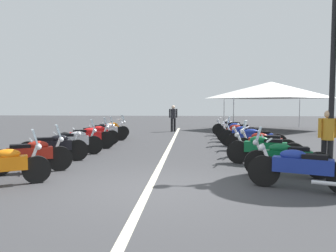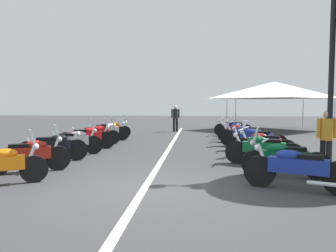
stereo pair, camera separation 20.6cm
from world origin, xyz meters
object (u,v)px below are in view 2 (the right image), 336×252
at_px(motorcycle_left_row_5, 96,134).
at_px(motorcycle_right_row_4, 256,139).
at_px(motorcycle_left_row_2, 53,146).
at_px(event_tent, 274,90).
at_px(bystander_0, 326,135).
at_px(motorcycle_right_row_6, 240,133).
at_px(motorcycle_right_row_8, 233,128).
at_px(motorcycle_right_row_3, 264,144).
at_px(motorcycle_left_row_7, 111,129).
at_px(motorcycle_right_row_0, 297,168).
at_px(bystander_1, 175,116).
at_px(motorcycle_left_row_4, 87,137).
at_px(street_lamp_twin_globe, 333,37).
at_px(motorcycle_left_row_1, 30,154).
at_px(motorcycle_right_row_5, 246,135).
at_px(motorcycle_right_row_7, 240,130).
at_px(motorcycle_right_row_1, 284,158).
at_px(motorcycle_right_row_2, 263,149).
at_px(motorcycle_left_row_3, 74,141).
at_px(motorcycle_left_row_6, 107,131).

height_order(motorcycle_left_row_5, motorcycle_right_row_4, motorcycle_left_row_5).
bearing_deg(motorcycle_left_row_2, event_tent, 29.24).
bearing_deg(bystander_0, motorcycle_right_row_6, 8.98).
bearing_deg(motorcycle_right_row_8, motorcycle_right_row_3, 105.24).
bearing_deg(motorcycle_left_row_2, motorcycle_left_row_5, 65.22).
distance_m(motorcycle_left_row_7, motorcycle_right_row_6, 6.43).
relative_size(motorcycle_right_row_0, bystander_1, 1.26).
distance_m(motorcycle_left_row_4, event_tent, 13.76).
distance_m(motorcycle_left_row_2, street_lamp_twin_globe, 8.41).
height_order(motorcycle_left_row_1, motorcycle_left_row_5, motorcycle_left_row_1).
relative_size(motorcycle_left_row_5, motorcycle_right_row_5, 0.93).
relative_size(motorcycle_right_row_6, motorcycle_right_row_7, 1.01).
relative_size(motorcycle_left_row_2, motorcycle_right_row_3, 1.00).
height_order(motorcycle_right_row_1, bystander_1, bystander_1).
xyz_separation_m(motorcycle_right_row_2, bystander_1, (10.98, 3.22, 0.49)).
bearing_deg(motorcycle_left_row_1, bystander_0, -20.34).
xyz_separation_m(motorcycle_left_row_1, event_tent, (14.22, -9.29, 2.18)).
height_order(motorcycle_left_row_7, bystander_1, bystander_1).
bearing_deg(motorcycle_left_row_1, motorcycle_right_row_5, 13.05).
xyz_separation_m(motorcycle_left_row_3, motorcycle_left_row_6, (4.16, 0.00, -0.00)).
bearing_deg(motorcycle_left_row_2, motorcycle_left_row_4, 63.43).
bearing_deg(bystander_1, motorcycle_right_row_6, 19.01).
bearing_deg(motorcycle_right_row_2, motorcycle_left_row_6, -24.40).
bearing_deg(motorcycle_right_row_0, motorcycle_right_row_1, -70.28).
height_order(motorcycle_left_row_3, motorcycle_right_row_6, motorcycle_left_row_3).
height_order(motorcycle_left_row_4, bystander_0, bystander_0).
bearing_deg(motorcycle_left_row_5, motorcycle_right_row_7, 2.14).
xyz_separation_m(motorcycle_right_row_1, motorcycle_right_row_5, (5.60, 0.04, 0.01)).
distance_m(motorcycle_left_row_7, motorcycle_right_row_5, 6.93).
bearing_deg(street_lamp_twin_globe, motorcycle_left_row_6, 52.15).
bearing_deg(bystander_1, event_tent, 93.43).
relative_size(motorcycle_right_row_7, event_tent, 0.32).
xyz_separation_m(motorcycle_left_row_2, motorcycle_left_row_4, (2.72, -0.11, 0.02)).
bearing_deg(event_tent, motorcycle_left_row_2, 143.46).
bearing_deg(motorcycle_left_row_7, motorcycle_right_row_1, -78.47).
xyz_separation_m(motorcycle_left_row_2, motorcycle_right_row_4, (2.67, -6.49, 0.00)).
bearing_deg(motorcycle_left_row_2, motorcycle_right_row_5, 8.10).
distance_m(motorcycle_left_row_6, motorcycle_left_row_7, 1.30).
bearing_deg(motorcycle_left_row_4, event_tent, 26.05).
distance_m(motorcycle_left_row_4, motorcycle_right_row_0, 8.30).
relative_size(motorcycle_left_row_3, motorcycle_right_row_8, 0.95).
distance_m(motorcycle_left_row_3, motorcycle_right_row_8, 9.30).
bearing_deg(motorcycle_left_row_1, motorcycle_right_row_8, 29.38).
bearing_deg(motorcycle_left_row_4, bystander_1, 49.71).
bearing_deg(motorcycle_left_row_7, motorcycle_left_row_5, -114.83).
xyz_separation_m(motorcycle_left_row_6, motorcycle_right_row_0, (-8.25, -6.22, -0.00)).
bearing_deg(motorcycle_right_row_8, motorcycle_right_row_1, 104.24).
bearing_deg(bystander_0, motorcycle_left_row_3, 71.47).
bearing_deg(motorcycle_left_row_7, bystander_1, 28.28).
distance_m(motorcycle_right_row_4, event_tent, 10.62).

